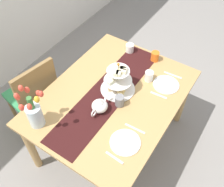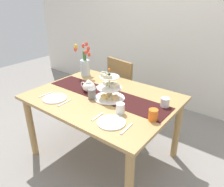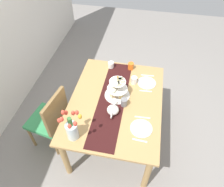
% 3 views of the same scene
% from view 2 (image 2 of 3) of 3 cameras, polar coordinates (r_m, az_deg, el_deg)
% --- Properties ---
extents(ground_plane, '(8.00, 8.00, 0.00)m').
position_cam_2_polar(ground_plane, '(2.53, -2.17, -15.80)').
color(ground_plane, gray).
extents(room_wall_rear, '(6.00, 0.08, 2.60)m').
position_cam_2_polar(room_wall_rear, '(3.35, 16.47, 18.03)').
color(room_wall_rear, silver).
rests_on(room_wall_rear, ground_plane).
extents(dining_table, '(1.41, 1.06, 0.73)m').
position_cam_2_polar(dining_table, '(2.17, -2.44, -3.11)').
color(dining_table, tan).
rests_on(dining_table, ground_plane).
extents(chair_left, '(0.49, 0.49, 0.91)m').
position_cam_2_polar(chair_left, '(2.91, 3.57, 1.66)').
color(chair_left, olive).
rests_on(chair_left, ground_plane).
extents(table_runner, '(1.35, 0.31, 0.00)m').
position_cam_2_polar(table_runner, '(2.16, -1.70, -0.24)').
color(table_runner, black).
rests_on(table_runner, dining_table).
extents(tiered_cake_stand, '(0.30, 0.30, 0.30)m').
position_cam_2_polar(tiered_cake_stand, '(2.03, -0.69, 1.42)').
color(tiered_cake_stand, beige).
rests_on(tiered_cake_stand, table_runner).
extents(teapot, '(0.24, 0.13, 0.14)m').
position_cam_2_polar(teapot, '(2.22, -6.24, 1.95)').
color(teapot, white).
rests_on(teapot, table_runner).
extents(tulip_vase, '(0.21, 0.24, 0.41)m').
position_cam_2_polar(tulip_vase, '(2.65, -7.27, 7.88)').
color(tulip_vase, silver).
rests_on(tulip_vase, dining_table).
extents(cream_jug, '(0.08, 0.08, 0.08)m').
position_cam_2_polar(cream_jug, '(1.97, 13.95, -2.32)').
color(cream_jug, white).
rests_on(cream_jug, dining_table).
extents(dinner_plate_left, '(0.23, 0.23, 0.01)m').
position_cam_2_polar(dinner_plate_left, '(2.14, -15.03, -1.26)').
color(dinner_plate_left, white).
rests_on(dinner_plate_left, dining_table).
extents(fork_left, '(0.02, 0.15, 0.01)m').
position_cam_2_polar(fork_left, '(2.25, -17.32, -0.28)').
color(fork_left, silver).
rests_on(fork_left, dining_table).
extents(knife_left, '(0.02, 0.17, 0.01)m').
position_cam_2_polar(knife_left, '(2.04, -12.49, -2.43)').
color(knife_left, silver).
rests_on(knife_left, dining_table).
extents(dinner_plate_right, '(0.23, 0.23, 0.01)m').
position_cam_2_polar(dinner_plate_right, '(1.70, -0.17, -7.67)').
color(dinner_plate_right, white).
rests_on(dinner_plate_right, dining_table).
extents(fork_right, '(0.03, 0.15, 0.01)m').
position_cam_2_polar(fork_right, '(1.78, -3.88, -6.17)').
color(fork_right, silver).
rests_on(fork_right, dining_table).
extents(knife_right, '(0.02, 0.17, 0.01)m').
position_cam_2_polar(knife_right, '(1.63, 3.91, -9.39)').
color(knife_right, silver).
rests_on(knife_right, dining_table).
extents(mug_grey, '(0.08, 0.08, 0.09)m').
position_cam_2_polar(mug_grey, '(2.07, -5.41, -0.04)').
color(mug_grey, slate).
rests_on(mug_grey, table_runner).
extents(mug_white_text, '(0.08, 0.08, 0.09)m').
position_cam_2_polar(mug_white_text, '(1.80, 2.24, -4.05)').
color(mug_white_text, white).
rests_on(mug_white_text, dining_table).
extents(mug_orange, '(0.08, 0.08, 0.09)m').
position_cam_2_polar(mug_orange, '(1.75, 10.92, -5.62)').
color(mug_orange, orange).
rests_on(mug_orange, dining_table).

